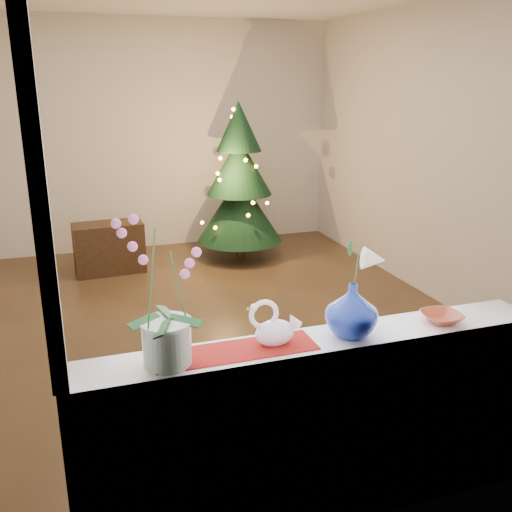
{
  "coord_description": "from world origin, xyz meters",
  "views": [
    {
      "loc": [
        -0.99,
        -4.46,
        2.02
      ],
      "look_at": [
        0.04,
        -1.4,
        1.01
      ],
      "focal_mm": 40.0,
      "sensor_mm": 36.0,
      "label": 1
    }
  ],
  "objects": [
    {
      "name": "paperweight",
      "position": [
        0.19,
        -2.4,
        0.95
      ],
      "size": [
        0.07,
        0.07,
        0.07
      ],
      "primitive_type": "sphere",
      "rotation": [
        0.0,
        0.0,
        -0.05
      ],
      "color": "white",
      "rests_on": "windowsill"
    },
    {
      "name": "blue_vase",
      "position": [
        0.16,
        -2.38,
        1.06
      ],
      "size": [
        0.34,
        0.34,
        0.28
      ],
      "primitive_type": "imported",
      "rotation": [
        0.0,
        0.0,
        -0.31
      ],
      "color": "navy",
      "rests_on": "windowsill"
    },
    {
      "name": "wall_back",
      "position": [
        0.0,
        2.5,
        1.35
      ],
      "size": [
        4.5,
        0.1,
        2.7
      ],
      "primitive_type": "cube",
      "color": "beige",
      "rests_on": "ground"
    },
    {
      "name": "window_apron",
      "position": [
        0.0,
        -2.46,
        0.44
      ],
      "size": [
        2.2,
        0.08,
        0.88
      ],
      "primitive_type": "cube",
      "color": "white",
      "rests_on": "ground"
    },
    {
      "name": "amber_dish",
      "position": [
        0.63,
        -2.39,
        0.94
      ],
      "size": [
        0.16,
        0.16,
        0.04
      ],
      "primitive_type": "imported",
      "rotation": [
        0.0,
        0.0,
        -0.04
      ],
      "color": "#95391E",
      "rests_on": "windowsill"
    },
    {
      "name": "runner",
      "position": [
        -0.38,
        -2.37,
        0.92
      ],
      "size": [
        0.7,
        0.2,
        0.01
      ],
      "primitive_type": "cube",
      "color": "maroon",
      "rests_on": "windowsill"
    },
    {
      "name": "wall_right",
      "position": [
        2.25,
        0.0,
        1.35
      ],
      "size": [
        0.1,
        5.0,
        2.7
      ],
      "primitive_type": "cube",
      "color": "beige",
      "rests_on": "ground"
    },
    {
      "name": "lily",
      "position": [
        0.16,
        -2.38,
        1.31
      ],
      "size": [
        0.16,
        0.09,
        0.21
      ],
      "primitive_type": null,
      "color": "beige",
      "rests_on": "blue_vase"
    },
    {
      "name": "orchid_pot",
      "position": [
        -0.67,
        -2.39,
        1.23
      ],
      "size": [
        0.24,
        0.24,
        0.62
      ],
      "primitive_type": null,
      "rotation": [
        0.0,
        0.0,
        -0.13
      ],
      "color": "white",
      "rests_on": "windowsill"
    },
    {
      "name": "side_table",
      "position": [
        -0.62,
        1.63,
        0.27
      ],
      "size": [
        0.75,
        0.4,
        0.54
      ],
      "primitive_type": "cube",
      "rotation": [
        0.0,
        0.0,
        0.06
      ],
      "color": "black",
      "rests_on": "ground"
    },
    {
      "name": "xmas_tree",
      "position": [
        0.88,
        1.71,
        0.89
      ],
      "size": [
        1.11,
        1.11,
        1.79
      ],
      "primitive_type": null,
      "rotation": [
        0.0,
        0.0,
        0.15
      ],
      "color": "black",
      "rests_on": "ground"
    },
    {
      "name": "swan",
      "position": [
        -0.2,
        -2.36,
        1.02
      ],
      "size": [
        0.25,
        0.15,
        0.2
      ],
      "primitive_type": null,
      "rotation": [
        0.0,
        0.0,
        -0.16
      ],
      "color": "white",
      "rests_on": "windowsill"
    },
    {
      "name": "ground",
      "position": [
        0.0,
        0.0,
        0.0
      ],
      "size": [
        5.0,
        5.0,
        0.0
      ],
      "primitive_type": "plane",
      "color": "#332215",
      "rests_on": "ground"
    },
    {
      "name": "wall_front",
      "position": [
        0.0,
        -2.5,
        1.35
      ],
      "size": [
        4.5,
        0.1,
        2.7
      ],
      "primitive_type": "cube",
      "color": "beige",
      "rests_on": "ground"
    },
    {
      "name": "windowsill",
      "position": [
        0.0,
        -2.37,
        0.9
      ],
      "size": [
        2.2,
        0.26,
        0.04
      ],
      "primitive_type": "cube",
      "color": "white",
      "rests_on": "window_apron"
    },
    {
      "name": "window_frame",
      "position": [
        0.0,
        -2.47,
        1.7
      ],
      "size": [
        2.22,
        0.06,
        1.6
      ],
      "primitive_type": null,
      "color": "white",
      "rests_on": "windowsill"
    }
  ]
}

